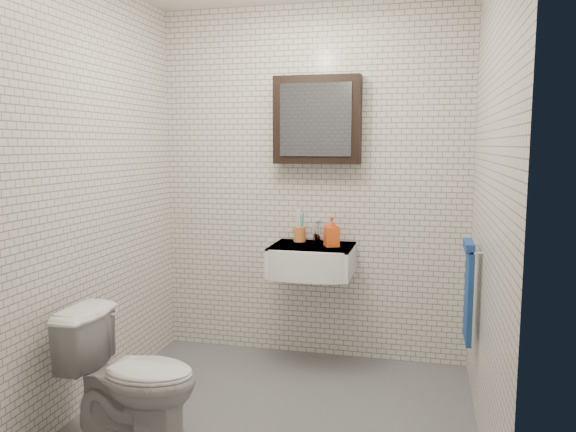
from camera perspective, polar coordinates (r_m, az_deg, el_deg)
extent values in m
cube|color=#53565C|center=(3.39, -1.17, -19.53)|extent=(2.20, 2.00, 0.01)
cube|color=silver|center=(4.01, 2.44, 3.22)|extent=(2.20, 0.02, 2.50)
cube|color=silver|center=(2.09, -8.28, -0.54)|extent=(2.20, 0.02, 2.50)
cube|color=silver|center=(3.48, -19.01, 2.23)|extent=(0.02, 2.00, 2.50)
cube|color=silver|center=(2.95, 19.86, 1.36)|extent=(0.02, 2.00, 2.50)
cube|color=white|center=(3.85, 2.48, -4.47)|extent=(0.55, 0.45, 0.20)
cylinder|color=silver|center=(3.85, 2.54, -3.13)|extent=(0.31, 0.31, 0.02)
cylinder|color=silver|center=(3.85, 2.54, -3.01)|extent=(0.04, 0.04, 0.01)
cube|color=white|center=(3.83, 2.49, -3.08)|extent=(0.55, 0.45, 0.01)
cylinder|color=silver|center=(3.98, 2.95, -2.17)|extent=(0.06, 0.06, 0.06)
cylinder|color=silver|center=(3.97, 2.95, -1.32)|extent=(0.03, 0.03, 0.08)
cylinder|color=silver|center=(3.91, 2.79, -1.01)|extent=(0.02, 0.12, 0.02)
cube|color=silver|center=(4.00, 3.04, -0.47)|extent=(0.02, 0.09, 0.01)
cube|color=black|center=(3.92, 3.00, 9.70)|extent=(0.60, 0.14, 0.60)
cube|color=#3F444C|center=(3.85, 2.79, 9.75)|extent=(0.49, 0.01, 0.49)
cylinder|color=silver|center=(3.34, 18.32, -3.16)|extent=(0.02, 0.30, 0.02)
cylinder|color=silver|center=(3.46, 18.48, -2.79)|extent=(0.04, 0.02, 0.02)
cylinder|color=silver|center=(3.21, 18.86, -3.57)|extent=(0.04, 0.02, 0.02)
cube|color=navy|center=(3.39, 17.89, -7.64)|extent=(0.03, 0.26, 0.54)
cube|color=navy|center=(3.33, 17.90, -2.89)|extent=(0.05, 0.26, 0.05)
cylinder|color=#D16E34|center=(3.97, 1.19, -1.86)|extent=(0.10, 0.10, 0.11)
cylinder|color=white|center=(3.95, 0.93, -0.89)|extent=(0.02, 0.03, 0.20)
cylinder|color=#3C94C0|center=(3.95, 1.34, -1.05)|extent=(0.02, 0.02, 0.18)
cylinder|color=white|center=(3.98, 1.16, -0.77)|extent=(0.02, 0.04, 0.21)
cylinder|color=#3C94C0|center=(3.97, 1.49, -0.94)|extent=(0.03, 0.04, 0.19)
imported|color=orange|center=(3.78, 4.46, -1.59)|extent=(0.12, 0.12, 0.20)
imported|color=silver|center=(3.10, -15.55, -15.46)|extent=(0.69, 0.40, 0.70)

